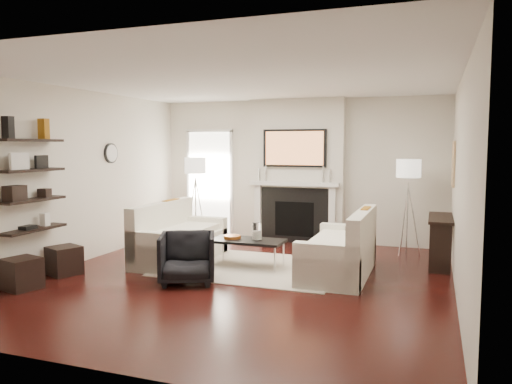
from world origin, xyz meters
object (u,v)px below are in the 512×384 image
(loveseat_right_base, at_px, (338,260))
(lamp_left_shade, at_px, (195,165))
(lamp_right_shade, at_px, (409,168))
(loveseat_left_base, at_px, (181,248))
(ottoman_near, at_px, (64,260))
(coffee_table, at_px, (248,241))
(armchair, at_px, (187,255))

(loveseat_right_base, xyz_separation_m, lamp_left_shade, (-3.06, 1.65, 1.24))
(lamp_left_shade, distance_m, lamp_right_shade, 3.90)
(loveseat_left_base, distance_m, lamp_right_shade, 3.97)
(lamp_left_shade, bearing_deg, ottoman_near, -101.96)
(lamp_left_shade, height_order, lamp_right_shade, same)
(loveseat_left_base, bearing_deg, lamp_right_shade, 27.41)
(lamp_right_shade, bearing_deg, coffee_table, -141.75)
(coffee_table, height_order, lamp_left_shade, lamp_left_shade)
(ottoman_near, bearing_deg, loveseat_left_base, 47.72)
(loveseat_right_base, bearing_deg, coffee_table, 179.83)
(armchair, relative_size, ottoman_near, 1.84)
(ottoman_near, bearing_deg, lamp_left_shade, 78.04)
(coffee_table, bearing_deg, lamp_right_shade, 38.25)
(lamp_right_shade, bearing_deg, ottoman_near, -146.21)
(lamp_right_shade, bearing_deg, loveseat_right_base, -115.66)
(coffee_table, xyz_separation_m, armchair, (-0.46, -1.07, -0.03))
(loveseat_right_base, relative_size, armchair, 2.45)
(armchair, bearing_deg, coffee_table, 43.00)
(coffee_table, distance_m, lamp_right_shade, 3.00)
(loveseat_left_base, distance_m, loveseat_right_base, 2.51)
(loveseat_right_base, height_order, armchair, armchair)
(armchair, distance_m, lamp_left_shade, 3.18)
(ottoman_near, bearing_deg, coffee_table, 29.03)
(coffee_table, distance_m, lamp_left_shade, 2.58)
(lamp_right_shade, bearing_deg, lamp_left_shade, -178.59)
(lamp_left_shade, relative_size, ottoman_near, 1.00)
(lamp_left_shade, bearing_deg, loveseat_left_base, -71.42)
(coffee_table, relative_size, armchair, 1.49)
(coffee_table, distance_m, ottoman_near, 2.65)
(loveseat_left_base, xyz_separation_m, ottoman_near, (-1.17, -1.29, -0.01))
(coffee_table, height_order, armchair, armchair)
(loveseat_left_base, relative_size, loveseat_right_base, 1.00)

